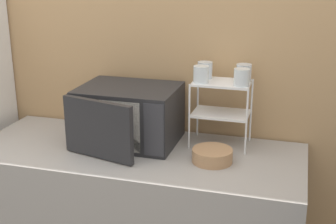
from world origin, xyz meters
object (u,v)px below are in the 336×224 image
dish_rack (221,100)px  bowl (212,156)px  glass_front_left (201,74)px  glass_front_right (242,77)px  glass_back_right (244,73)px  microwave (128,115)px  glass_back_left (205,70)px

dish_rack → bowl: dish_rack is taller
dish_rack → glass_front_left: size_ratio=4.00×
glass_front_right → bowl: size_ratio=0.44×
dish_rack → glass_back_right: glass_back_right is taller
glass_front_left → glass_front_right: (0.20, -0.01, 0.00)m
dish_rack → glass_front_left: bearing=-154.2°
dish_rack → glass_front_right: (0.10, -0.06, 0.14)m
glass_front_left → microwave: bearing=-171.6°
dish_rack → glass_back_left: (-0.10, 0.05, 0.14)m
microwave → bowl: bearing=-15.1°
microwave → glass_front_left: 0.45m
glass_back_right → glass_front_right: same height
bowl → glass_front_right: bearing=60.7°
glass_back_left → bowl: (0.10, -0.29, -0.35)m
glass_back_right → bowl: size_ratio=0.44×
dish_rack → glass_front_left: (-0.10, -0.05, 0.14)m
glass_front_left → glass_front_right: size_ratio=1.00×
microwave → dish_rack: bearing=12.3°
glass_front_right → dish_rack: bearing=152.3°
microwave → bowl: size_ratio=2.64×
dish_rack → bowl: size_ratio=1.74×
glass_back_left → glass_front_left: bearing=-89.5°
glass_front_left → glass_front_right: same height
glass_front_left → bowl: size_ratio=0.44×
glass_front_left → glass_back_right: 0.22m
glass_back_left → bowl: size_ratio=0.44×
glass_back_right → dish_rack: bearing=-153.8°
glass_back_right → glass_front_right: size_ratio=1.00×
bowl → dish_rack: bearing=91.1°
glass_back_right → glass_front_right: bearing=-88.4°
glass_front_right → glass_back_left: (-0.20, 0.11, 0.00)m
microwave → glass_back_left: size_ratio=6.05×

